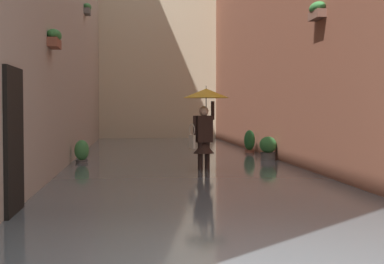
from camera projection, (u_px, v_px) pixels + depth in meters
name	position (u px, v px, depth m)	size (l,w,h in m)	color
ground_plane	(175.00, 165.00, 16.93)	(60.00, 60.00, 0.00)	#605B56
flood_water	(175.00, 162.00, 16.92)	(6.51, 29.69, 0.19)	#515B60
building_facade_left	(303.00, 15.00, 17.12)	(2.04, 27.69, 8.74)	brown
building_facade_far	(157.00, 40.00, 29.40)	(9.31, 1.80, 10.15)	beige
person_wading	(205.00, 112.00, 13.82)	(1.09, 1.09, 2.17)	black
potted_plant_mid_left	(268.00, 150.00, 16.64)	(0.49, 0.49, 0.84)	#66605B
potted_plant_near_left	(249.00, 144.00, 19.22)	(0.36, 0.36, 0.93)	#9E563D
potted_plant_far_right	(82.00, 154.00, 15.62)	(0.39, 0.39, 0.80)	#66605B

